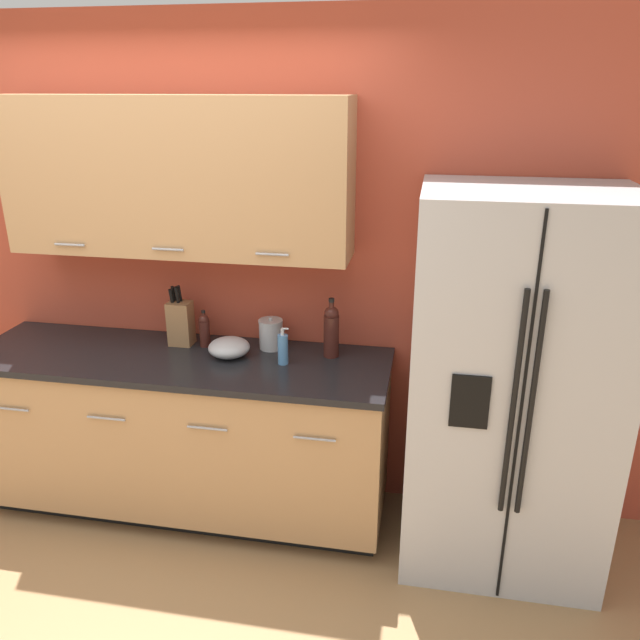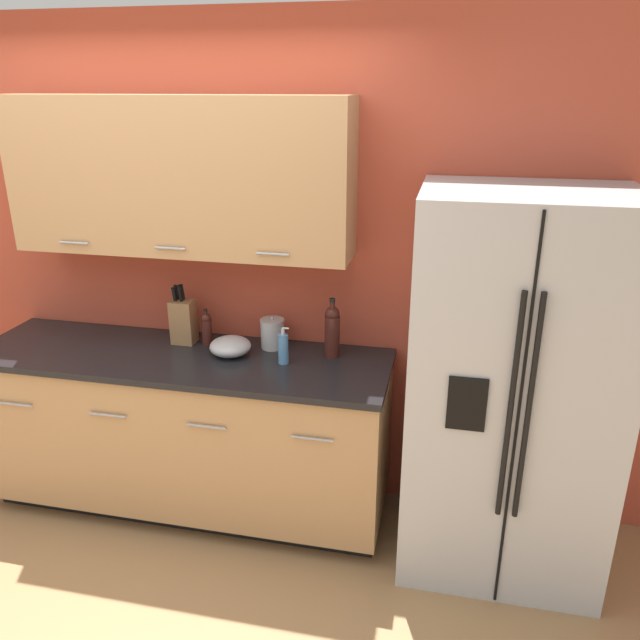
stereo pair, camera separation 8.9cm
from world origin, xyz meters
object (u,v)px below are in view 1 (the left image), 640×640
soap_dispenser (283,349)px  refrigerator (510,387)px  wine_bottle (331,330)px  knife_block (181,322)px  steel_canister (271,334)px  oil_bottle (204,329)px  mixing_bowl (229,347)px

soap_dispenser → refrigerator: bearing=-2.5°
wine_bottle → refrigerator: bearing=-11.9°
knife_block → soap_dispenser: knife_block is taller
wine_bottle → knife_block: bearing=179.2°
refrigerator → knife_block: size_ratio=5.53×
knife_block → steel_canister: bearing=4.0°
soap_dispenser → steel_canister: size_ratio=1.11×
refrigerator → oil_bottle: size_ratio=9.08×
refrigerator → mixing_bowl: (-1.40, 0.09, 0.06)m
wine_bottle → soap_dispenser: (-0.22, -0.14, -0.06)m
knife_block → oil_bottle: size_ratio=1.64×
refrigerator → knife_block: refrigerator is taller
knife_block → oil_bottle: (0.13, -0.00, -0.03)m
mixing_bowl → refrigerator: bearing=-3.6°
knife_block → mixing_bowl: knife_block is taller
wine_bottle → soap_dispenser: bearing=-148.4°
oil_bottle → mixing_bowl: size_ratio=0.95×
refrigerator → oil_bottle: (-1.57, 0.19, 0.10)m
steel_canister → mixing_bowl: 0.24m
refrigerator → soap_dispenser: (-1.10, 0.05, 0.09)m
oil_bottle → refrigerator: bearing=-7.1°
soap_dispenser → oil_bottle: oil_bottle is taller
soap_dispenser → oil_bottle: bearing=162.7°
soap_dispenser → steel_canister: soap_dispenser is taller
wine_bottle → oil_bottle: wine_bottle is taller
oil_bottle → soap_dispenser: bearing=-17.3°
knife_block → steel_canister: 0.49m
steel_canister → knife_block: bearing=-176.0°
steel_canister → mixing_bowl: steel_canister is taller
soap_dispenser → mixing_bowl: soap_dispenser is taller
wine_bottle → mixing_bowl: (-0.52, -0.10, -0.10)m
knife_block → mixing_bowl: bearing=-19.7°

